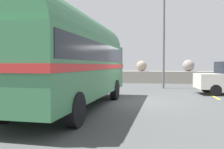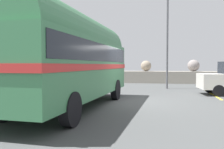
% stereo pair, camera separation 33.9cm
% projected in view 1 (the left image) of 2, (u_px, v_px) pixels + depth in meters
% --- Properties ---
extents(ground, '(32.00, 26.00, 0.02)m').
position_uv_depth(ground, '(132.00, 102.00, 10.76)').
color(ground, '#454747').
extents(breakwater, '(31.36, 1.99, 2.30)m').
position_uv_depth(breakwater, '(146.00, 76.00, 22.30)').
color(breakwater, gray).
rests_on(breakwater, ground).
extents(vintage_coach, '(2.80, 8.68, 3.70)m').
position_uv_depth(vintage_coach, '(73.00, 56.00, 9.03)').
color(vintage_coach, black).
rests_on(vintage_coach, ground).
extents(lamp_post, '(0.84, 0.83, 6.70)m').
position_uv_depth(lamp_post, '(163.00, 35.00, 16.53)').
color(lamp_post, '#5B5B60').
rests_on(lamp_post, ground).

